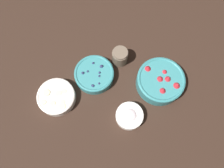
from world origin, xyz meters
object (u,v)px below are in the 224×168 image
(bowl_strawberries, at_px, (160,81))
(bowl_blueberries, at_px, (94,74))
(jar_chocolate, at_px, (120,57))
(bowl_cream, at_px, (129,116))
(bowl_bananas, at_px, (56,97))

(bowl_strawberries, distance_m, bowl_blueberries, 0.31)
(bowl_blueberries, distance_m, jar_chocolate, 0.15)
(bowl_strawberries, distance_m, bowl_cream, 0.21)
(bowl_strawberries, height_order, bowl_blueberries, bowl_strawberries)
(bowl_bananas, bearing_deg, bowl_strawberries, 163.47)
(jar_chocolate, bearing_deg, bowl_cream, 72.73)
(bowl_strawberries, bearing_deg, bowl_blueberries, -32.23)
(bowl_strawberries, xyz_separation_m, bowl_blueberries, (0.26, -0.16, -0.01))
(bowl_cream, bearing_deg, bowl_strawberries, -157.56)
(bowl_blueberries, distance_m, bowl_bananas, 0.20)
(bowl_strawberries, distance_m, jar_chocolate, 0.22)
(bowl_strawberries, height_order, bowl_cream, bowl_strawberries)
(jar_chocolate, bearing_deg, bowl_blueberries, 10.27)
(bowl_blueberries, bearing_deg, bowl_bananas, 7.81)
(bowl_blueberries, xyz_separation_m, jar_chocolate, (-0.15, -0.03, 0.01))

